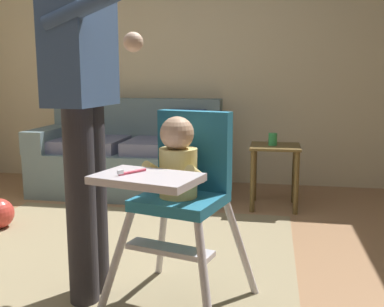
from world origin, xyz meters
The scene contains 8 objects.
ground centered at (0.00, 0.00, -0.05)m, with size 6.28×6.41×0.10m, color #9B714E.
wall_far centered at (0.00, 2.43, 1.26)m, with size 5.48×0.06×2.52m, color beige.
area_rug centered at (-0.14, 0.10, 0.00)m, with size 2.22×2.50×0.01m, color gray.
couch centered at (-0.49, 1.91, 0.33)m, with size 1.68×0.86×0.86m.
high_chair centered at (0.41, -0.14, 0.63)m, with size 0.73×0.82×0.92m.
adult_standing centered at (-0.05, -0.11, 0.96)m, with size 0.51×0.52×1.70m.
side_table centered at (0.84, 1.60, 0.38)m, with size 0.40×0.40×0.52m.
sippy_cup centered at (0.82, 1.60, 0.57)m, with size 0.07×0.07×0.10m, color green.
Camera 1 is at (0.81, -2.07, 1.08)m, focal length 41.94 mm.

